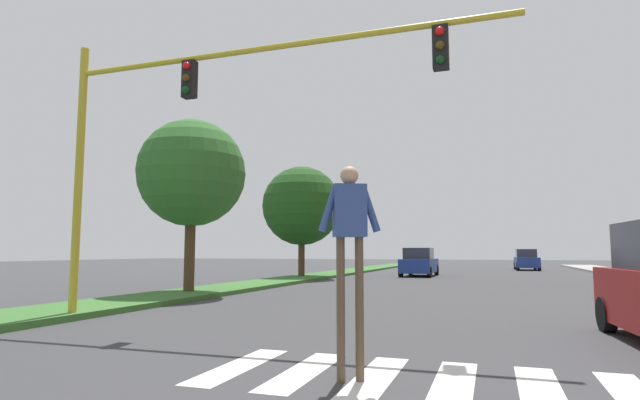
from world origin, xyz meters
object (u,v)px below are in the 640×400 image
(tree_far, at_px, (302,206))
(sedan_distant, at_px, (526,260))
(pedestrian_performer, at_px, (350,236))
(traffic_light_gantry, at_px, (189,113))
(tree_mid, at_px, (192,173))
(sedan_midblock, at_px, (419,263))

(tree_far, distance_m, sedan_distant, 22.19)
(pedestrian_performer, bearing_deg, sedan_distant, 83.80)
(traffic_light_gantry, bearing_deg, tree_mid, 122.42)
(tree_mid, relative_size, sedan_distant, 1.44)
(tree_far, relative_size, sedan_distant, 1.49)
(tree_far, bearing_deg, sedan_midblock, 39.88)
(tree_mid, distance_m, traffic_light_gantry, 7.27)
(tree_mid, xyz_separation_m, pedestrian_performer, (8.25, -9.31, -2.53))
(pedestrian_performer, height_order, sedan_distant, pedestrian_performer)
(tree_far, distance_m, sedan_midblock, 8.26)
(tree_far, distance_m, traffic_light_gantry, 18.03)
(tree_mid, xyz_separation_m, tree_far, (-0.23, 11.41, -0.15))
(traffic_light_gantry, relative_size, pedestrian_performer, 3.82)
(tree_far, distance_m, pedestrian_performer, 22.51)
(sedan_midblock, bearing_deg, tree_far, -140.12)
(tree_mid, distance_m, sedan_midblock, 17.54)
(traffic_light_gantry, height_order, sedan_midblock, traffic_light_gantry)
(sedan_distant, bearing_deg, traffic_light_gantry, -103.56)
(traffic_light_gantry, bearing_deg, pedestrian_performer, -36.08)
(tree_mid, xyz_separation_m, traffic_light_gantry, (3.90, -6.14, 0.19))
(tree_far, relative_size, pedestrian_performer, 2.46)
(sedan_midblock, bearing_deg, traffic_light_gantry, -94.32)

